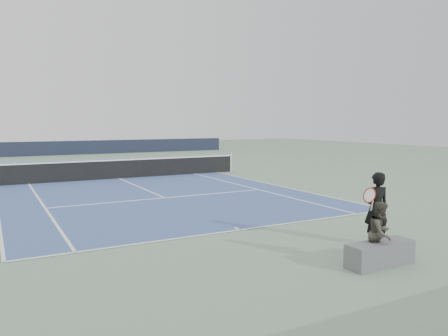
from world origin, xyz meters
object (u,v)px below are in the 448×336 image
tennis_net (119,169)px  spectator_bench (380,243)px  tennis_player (376,209)px  tennis_ball (394,250)px

tennis_net → spectator_bench: (0.98, -15.59, -0.05)m
spectator_bench → tennis_net: bearing=93.6°
tennis_net → tennis_player: bearing=-82.0°
spectator_bench → tennis_ball: bearing=27.2°
tennis_player → spectator_bench: tennis_player is taller
tennis_player → spectator_bench: 1.55m
tennis_player → tennis_net: bearing=98.0°
tennis_net → tennis_player: tennis_player is taller
tennis_ball → tennis_net: bearing=97.6°
spectator_bench → tennis_player: bearing=45.9°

